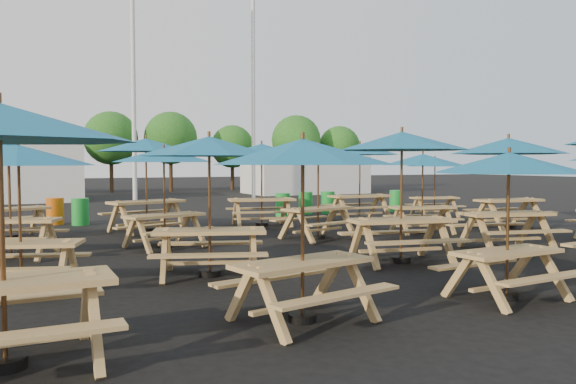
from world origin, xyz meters
name	(u,v)px	position (x,y,z in m)	size (l,w,h in m)	color
ground	(313,240)	(0.00, 0.00, 0.00)	(120.00, 120.00, 0.00)	black
picnic_unit_1	(19,162)	(-6.30, -3.00, 1.88)	(2.69, 2.69, 2.15)	#AC844C
picnic_unit_2	(9,156)	(-6.56, 0.27, 2.01)	(2.92, 2.92, 2.30)	#AC844C
picnic_unit_3	(8,158)	(-6.69, 3.33, 2.00)	(2.90, 2.90, 2.28)	#AC844C
picnic_unit_4	(303,160)	(-3.24, -6.12, 1.90)	(2.60, 2.60, 2.17)	#AC844C
picnic_unit_5	(209,153)	(-3.48, -3.10, 2.04)	(2.92, 2.92, 2.33)	#AC844C
picnic_unit_6	(164,160)	(-3.51, 0.34, 1.94)	(2.79, 2.79, 2.22)	#AC844C
picnic_unit_7	(146,149)	(-3.37, 3.30, 2.23)	(3.19, 3.19, 2.55)	#AC844C
picnic_unit_8	(509,170)	(-0.21, -6.30, 1.78)	(2.20, 2.20, 2.04)	#AC844C
picnic_unit_9	(402,147)	(0.16, -3.33, 2.16)	(2.85, 2.85, 2.47)	#AC844C
picnic_unit_10	(318,157)	(0.23, 0.21, 2.02)	(2.84, 2.84, 2.31)	#AC844C
picnic_unit_11	(262,154)	(-0.03, 3.32, 2.14)	(2.84, 2.84, 2.45)	#AC844C
picnic_unit_13	(508,151)	(3.12, -3.02, 2.12)	(2.83, 2.83, 2.42)	#AC844C
picnic_unit_14	(423,163)	(3.28, 0.08, 1.86)	(2.53, 2.53, 2.13)	#AC844C
picnic_unit_15	(360,153)	(3.39, 3.43, 2.19)	(2.50, 2.50, 2.50)	#AC844C
picnic_unit_18	(510,152)	(6.32, 0.05, 2.17)	(2.63, 2.63, 2.48)	#AC844C
picnic_unit_19	(435,165)	(6.47, 3.54, 1.80)	(2.38, 2.38, 2.05)	#AC844C
waste_bin_0	(55,211)	(-5.58, 6.31, 0.41)	(0.50, 0.50, 0.81)	#D55B0C
waste_bin_1	(80,212)	(-4.89, 5.84, 0.41)	(0.50, 0.50, 0.81)	green
waste_bin_2	(283,205)	(1.77, 5.89, 0.41)	(0.50, 0.50, 0.81)	green
waste_bin_3	(306,203)	(2.87, 6.32, 0.41)	(0.50, 0.50, 0.81)	green
waste_bin_4	(328,203)	(3.73, 6.21, 0.41)	(0.50, 0.50, 0.81)	green
waste_bin_5	(396,201)	(6.58, 5.96, 0.41)	(0.50, 0.50, 0.81)	green
mast_0	(133,71)	(-2.00, 14.00, 6.00)	(0.20, 0.20, 12.00)	silver
mast_1	(253,85)	(4.50, 16.00, 6.00)	(0.20, 0.20, 12.00)	silver
event_tent_1	(305,172)	(9.00, 19.00, 1.30)	(7.00, 4.00, 2.60)	silver
tree_2	(30,150)	(-6.39, 23.65, 2.62)	(2.59, 2.59, 3.93)	#382314
tree_3	(111,138)	(-1.75, 24.72, 3.41)	(3.36, 3.36, 5.09)	#382314
tree_4	(171,138)	(1.90, 24.26, 3.46)	(3.41, 3.41, 5.17)	#382314
tree_5	(232,147)	(6.22, 24.67, 2.97)	(2.94, 2.94, 4.45)	#382314
tree_6	(296,140)	(10.23, 22.90, 3.43)	(3.38, 3.38, 5.13)	#382314
tree_7	(339,147)	(13.63, 22.92, 2.99)	(2.95, 2.95, 4.48)	#382314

